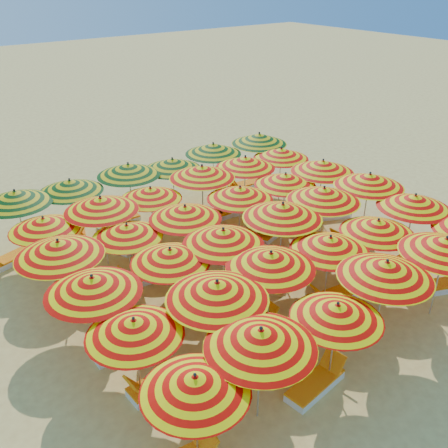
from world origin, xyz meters
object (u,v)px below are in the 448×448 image
(umbrella_32, at_px, (128,170))
(lounger_13, at_px, (232,250))
(umbrella_19, at_px, (127,231))
(lounger_10, at_px, (290,266))
(umbrella_9, at_px, (330,244))
(beachgoer_a, at_px, (228,301))
(lounger_3, at_px, (160,383))
(lounger_8, at_px, (126,345))
(umbrella_3, at_px, (386,270))
(lounger_19, at_px, (12,259))
(lounger_5, at_px, (250,328))
(lounger_21, at_px, (117,221))
(umbrella_28, at_px, (245,162))
(lounger_9, at_px, (157,321))
(umbrella_11, at_px, (415,202))
(lounger_22, at_px, (245,185))
(umbrella_16, at_px, (324,194))
(lounger_20, at_px, (64,238))
(umbrella_1, at_px, (261,338))
(umbrella_6, at_px, (134,327))
(umbrella_21, at_px, (240,193))
(lounger_4, at_px, (208,375))
(umbrella_12, at_px, (93,285))
(lounger_6, at_px, (335,296))
(umbrella_2, at_px, (337,312))
(umbrella_23, at_px, (323,166))
(umbrella_7, at_px, (217,290))
(umbrella_33, at_px, (172,164))
(umbrella_30, at_px, (16,197))
(lounger_12, at_px, (145,277))
(umbrella_13, at_px, (170,256))
(umbrella_35, at_px, (259,139))
(lounger_18, at_px, (230,211))
(umbrella_26, at_px, (151,193))
(lounger_7, at_px, (399,264))
(beachgoer_b, at_px, (234,255))
(umbrella_24, at_px, (44,224))
(umbrella_14, at_px, (223,237))
(umbrella_25, at_px, (101,204))
(lounger_15, at_px, (331,214))
(lounger_1, at_px, (316,384))
(lounger_11, at_px, (349,237))
(umbrella_17, at_px, (369,180))
(lounger_14, at_px, (271,232))
(umbrella_20, at_px, (185,212))
(umbrella_29, at_px, (281,153))
(umbrella_31, at_px, (70,186))
(umbrella_4, at_px, (445,246))
(umbrella_18, at_px, (59,248))
(umbrella_34, at_px, (213,149))

(umbrella_32, relative_size, lounger_13, 1.56)
(umbrella_19, xyz_separation_m, lounger_10, (4.77, -2.35, -1.89))
(umbrella_9, height_order, beachgoer_a, umbrella_9)
(lounger_3, height_order, lounger_8, same)
(umbrella_3, distance_m, lounger_19, 12.50)
(lounger_5, relative_size, lounger_21, 1.00)
(umbrella_28, bearing_deg, lounger_9, -147.54)
(umbrella_11, distance_m, lounger_22, 8.64)
(umbrella_16, xyz_separation_m, lounger_20, (-6.97, 6.39, -2.21))
(umbrella_1, distance_m, lounger_10, 6.76)
(umbrella_6, bearing_deg, umbrella_3, -18.79)
(umbrella_21, height_order, lounger_4, umbrella_21)
(lounger_3, distance_m, lounger_22, 12.67)
(umbrella_9, distance_m, umbrella_12, 6.66)
(lounger_6, bearing_deg, umbrella_2, 46.63)
(umbrella_23, distance_m, lounger_20, 10.27)
(umbrella_7, distance_m, umbrella_33, 9.28)
(umbrella_30, distance_m, lounger_12, 5.25)
(umbrella_13, relative_size, lounger_9, 1.62)
(umbrella_35, relative_size, lounger_22, 1.72)
(umbrella_21, distance_m, lounger_18, 3.40)
(umbrella_16, distance_m, umbrella_26, 6.04)
(umbrella_21, distance_m, umbrella_33, 3.94)
(lounger_7, bearing_deg, beachgoer_b, -33.86)
(umbrella_21, xyz_separation_m, umbrella_24, (-6.24, 2.02, -0.11))
(umbrella_21, bearing_deg, lounger_20, 139.45)
(umbrella_14, relative_size, umbrella_30, 0.87)
(umbrella_25, distance_m, lounger_15, 9.47)
(umbrella_19, relative_size, lounger_18, 1.27)
(lounger_1, xyz_separation_m, lounger_11, (6.40, 4.46, 0.00))
(lounger_10, bearing_deg, umbrella_30, -43.30)
(lounger_18, relative_size, lounger_20, 1.00)
(umbrella_17, distance_m, umbrella_25, 9.50)
(umbrella_28, xyz_separation_m, lounger_1, (-4.77, -8.70, -2.10))
(umbrella_25, distance_m, lounger_8, 5.09)
(lounger_14, bearing_deg, umbrella_20, -16.13)
(umbrella_14, bearing_deg, lounger_19, 126.43)
(umbrella_25, bearing_deg, lounger_13, -27.98)
(umbrella_16, distance_m, lounger_8, 8.17)
(umbrella_29, height_order, lounger_18, umbrella_29)
(umbrella_21, bearing_deg, umbrella_31, 137.07)
(umbrella_1, relative_size, umbrella_3, 1.11)
(umbrella_4, distance_m, lounger_19, 14.07)
(lounger_7, bearing_deg, umbrella_18, -22.98)
(umbrella_33, distance_m, lounger_12, 5.55)
(umbrella_32, height_order, lounger_5, umbrella_32)
(umbrella_18, distance_m, lounger_9, 3.44)
(lounger_13, bearing_deg, umbrella_34, 36.59)
(umbrella_14, height_order, umbrella_23, umbrella_23)
(lounger_5, xyz_separation_m, lounger_14, (4.29, 3.92, 0.00))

